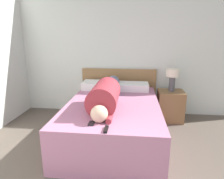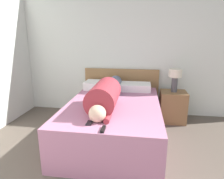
# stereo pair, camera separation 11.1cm
# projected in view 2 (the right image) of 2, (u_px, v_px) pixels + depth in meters

# --- Properties ---
(wall_back) EXTENTS (5.37, 0.06, 2.60)m
(wall_back) POSITION_uv_depth(u_px,v_px,m) (126.00, 50.00, 3.98)
(wall_back) COLOR silver
(wall_back) RESTS_ON ground_plane
(bed) EXTENTS (1.39, 2.05, 0.58)m
(bed) POSITION_uv_depth(u_px,v_px,m) (113.00, 120.00, 3.13)
(bed) COLOR #B2708E
(bed) RESTS_ON ground_plane
(headboard) EXTENTS (1.51, 0.04, 0.93)m
(headboard) POSITION_uv_depth(u_px,v_px,m) (121.00, 91.00, 4.14)
(headboard) COLOR olive
(headboard) RESTS_ON ground_plane
(nightstand) EXTENTS (0.47, 0.41, 0.58)m
(nightstand) POSITION_uv_depth(u_px,v_px,m) (173.00, 107.00, 3.74)
(nightstand) COLOR brown
(nightstand) RESTS_ON ground_plane
(table_lamp) EXTENTS (0.23, 0.23, 0.42)m
(table_lamp) POSITION_uv_depth(u_px,v_px,m) (175.00, 77.00, 3.60)
(table_lamp) COLOR #4C4C51
(table_lamp) RESTS_ON nightstand
(person_lying) EXTENTS (0.39, 1.77, 0.39)m
(person_lying) POSITION_uv_depth(u_px,v_px,m) (107.00, 94.00, 2.94)
(person_lying) COLOR #DBB293
(person_lying) RESTS_ON bed
(pillow_near_headboard) EXTENTS (0.60, 0.38, 0.15)m
(pillow_near_headboard) POSITION_uv_depth(u_px,v_px,m) (101.00, 85.00, 3.84)
(pillow_near_headboard) COLOR white
(pillow_near_headboard) RESTS_ON bed
(pillow_second) EXTENTS (0.57, 0.38, 0.13)m
(pillow_second) POSITION_uv_depth(u_px,v_px,m) (135.00, 87.00, 3.75)
(pillow_second) COLOR white
(pillow_second) RESTS_ON bed
(tv_remote) EXTENTS (0.04, 0.15, 0.02)m
(tv_remote) POSITION_uv_depth(u_px,v_px,m) (103.00, 129.00, 2.16)
(tv_remote) COLOR black
(tv_remote) RESTS_ON bed
(cell_phone) EXTENTS (0.06, 0.13, 0.01)m
(cell_phone) POSITION_uv_depth(u_px,v_px,m) (89.00, 123.00, 2.32)
(cell_phone) COLOR black
(cell_phone) RESTS_ON bed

